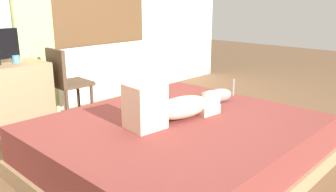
{
  "coord_description": "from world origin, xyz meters",
  "views": [
    {
      "loc": [
        -2.09,
        -1.74,
        1.36
      ],
      "look_at": [
        -0.04,
        0.2,
        0.58
      ],
      "focal_mm": 37.1,
      "sensor_mm": 36.0,
      "label": 1
    }
  ],
  "objects_px": {
    "bed": "(177,146)",
    "person_lying": "(173,106)",
    "cup": "(16,59)",
    "cat": "(218,95)",
    "desk": "(1,101)",
    "chair_by_desk": "(66,80)"
  },
  "relations": [
    {
      "from": "desk",
      "to": "cup",
      "type": "xyz_separation_m",
      "value": [
        0.19,
        -0.01,
        0.41
      ]
    },
    {
      "from": "bed",
      "to": "chair_by_desk",
      "type": "relative_size",
      "value": 2.48
    },
    {
      "from": "desk",
      "to": "cup",
      "type": "distance_m",
      "value": 0.45
    },
    {
      "from": "cup",
      "to": "cat",
      "type": "bearing_deg",
      "value": -56.7
    },
    {
      "from": "chair_by_desk",
      "to": "cup",
      "type": "bearing_deg",
      "value": 159.31
    },
    {
      "from": "bed",
      "to": "cup",
      "type": "relative_size",
      "value": 27.11
    },
    {
      "from": "desk",
      "to": "cup",
      "type": "bearing_deg",
      "value": -4.32
    },
    {
      "from": "bed",
      "to": "person_lying",
      "type": "distance_m",
      "value": 0.33
    },
    {
      "from": "desk",
      "to": "cat",
      "type": "bearing_deg",
      "value": -52.64
    },
    {
      "from": "bed",
      "to": "cup",
      "type": "height_order",
      "value": "cup"
    },
    {
      "from": "chair_by_desk",
      "to": "person_lying",
      "type": "bearing_deg",
      "value": -88.92
    },
    {
      "from": "cup",
      "to": "chair_by_desk",
      "type": "distance_m",
      "value": 0.55
    },
    {
      "from": "cup",
      "to": "bed",
      "type": "bearing_deg",
      "value": -75.27
    },
    {
      "from": "bed",
      "to": "cat",
      "type": "distance_m",
      "value": 0.72
    },
    {
      "from": "cat",
      "to": "desk",
      "type": "height_order",
      "value": "desk"
    },
    {
      "from": "cat",
      "to": "cup",
      "type": "relative_size",
      "value": 4.26
    },
    {
      "from": "desk",
      "to": "chair_by_desk",
      "type": "bearing_deg",
      "value": -15.95
    },
    {
      "from": "bed",
      "to": "person_lying",
      "type": "height_order",
      "value": "person_lying"
    },
    {
      "from": "bed",
      "to": "chair_by_desk",
      "type": "xyz_separation_m",
      "value": [
        -0.03,
        1.63,
        0.3
      ]
    },
    {
      "from": "cup",
      "to": "desk",
      "type": "bearing_deg",
      "value": 175.68
    },
    {
      "from": "desk",
      "to": "person_lying",
      "type": "bearing_deg",
      "value": -69.21
    },
    {
      "from": "cup",
      "to": "chair_by_desk",
      "type": "relative_size",
      "value": 0.09
    }
  ]
}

